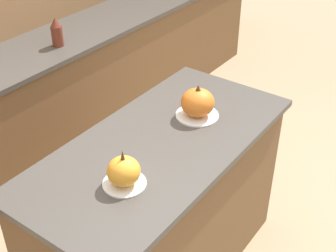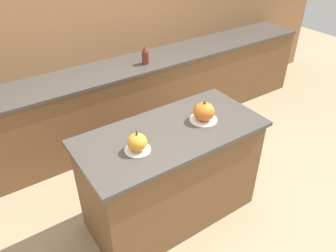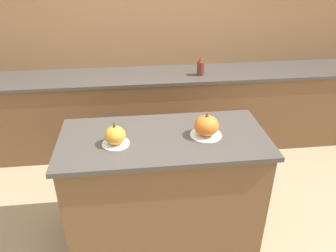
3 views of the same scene
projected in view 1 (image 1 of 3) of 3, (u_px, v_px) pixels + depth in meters
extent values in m
cube|color=brown|center=(161.00, 214.00, 2.61)|extent=(1.49, 0.68, 0.92)
cube|color=#47423D|center=(160.00, 145.00, 2.35)|extent=(1.55, 0.74, 0.03)
cube|color=brown|center=(1.00, 132.00, 3.30)|extent=(6.00, 0.56, 0.90)
cylinder|color=white|center=(124.00, 183.00, 2.07)|extent=(0.20, 0.20, 0.01)
ellipsoid|color=orange|center=(124.00, 171.00, 2.03)|extent=(0.15, 0.15, 0.13)
cone|color=#4C2D14|center=(123.00, 155.00, 1.98)|extent=(0.02, 0.02, 0.05)
cylinder|color=white|center=(197.00, 115.00, 2.54)|extent=(0.24, 0.24, 0.01)
ellipsoid|color=orange|center=(198.00, 103.00, 2.50)|extent=(0.18, 0.18, 0.15)
cone|color=#4C2D14|center=(198.00, 88.00, 2.45)|extent=(0.03, 0.03, 0.03)
cylinder|color=maroon|center=(57.00, 36.00, 3.33)|extent=(0.08, 0.08, 0.15)
cone|color=maroon|center=(55.00, 22.00, 3.27)|extent=(0.07, 0.07, 0.06)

